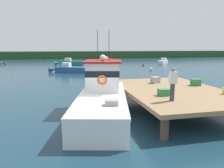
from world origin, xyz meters
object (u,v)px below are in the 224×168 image
(moored_boat_off_the_point, at_px, (70,63))
(crate_stack_mid_dock, at_px, (164,92))
(crate_single_far, at_px, (155,80))
(deckhand_by_the_boat, at_px, (173,84))
(crate_single_by_cleat, at_px, (196,82))
(mooring_buoy_channel_marker, at_px, (151,69))
(mooring_buoy_inshore, at_px, (143,65))
(moored_boat_mid_harbor, at_px, (69,69))
(moored_boat_near_channel, at_px, (163,62))
(main_fishing_boat, at_px, (103,95))
(moored_boat_outer_mooring, at_px, (106,60))

(moored_boat_off_the_point, bearing_deg, crate_stack_mid_dock, -82.55)
(crate_single_far, height_order, deckhand_by_the_boat, deckhand_by_the_boat)
(crate_single_by_cleat, bearing_deg, mooring_buoy_channel_marker, 75.68)
(mooring_buoy_inshore, bearing_deg, moored_boat_mid_harbor, -150.50)
(crate_single_far, bearing_deg, moored_boat_near_channel, 62.70)
(crate_stack_mid_dock, xyz_separation_m, moored_boat_off_the_point, (-4.48, 34.22, -0.85))
(moored_boat_mid_harbor, bearing_deg, main_fishing_boat, -85.10)
(crate_stack_mid_dock, relative_size, moored_boat_outer_mooring, 0.14)
(deckhand_by_the_boat, height_order, moored_boat_off_the_point, deckhand_by_the_boat)
(mooring_buoy_channel_marker, bearing_deg, moored_boat_near_channel, 56.85)
(crate_stack_mid_dock, bearing_deg, moored_boat_mid_harbor, 102.64)
(main_fishing_boat, bearing_deg, deckhand_by_the_boat, -41.30)
(deckhand_by_the_boat, distance_m, moored_boat_off_the_point, 35.62)
(mooring_buoy_inshore, bearing_deg, crate_single_by_cleat, -103.81)
(crate_single_far, distance_m, deckhand_by_the_boat, 5.04)
(moored_boat_mid_harbor, bearing_deg, moored_boat_off_the_point, 88.52)
(moored_boat_near_channel, bearing_deg, main_fishing_boat, -121.42)
(crate_stack_mid_dock, xyz_separation_m, moored_boat_outer_mooring, (5.42, 45.26, -0.94))
(deckhand_by_the_boat, relative_size, moored_boat_mid_harbor, 0.27)
(crate_stack_mid_dock, relative_size, mooring_buoy_channel_marker, 1.18)
(moored_boat_off_the_point, bearing_deg, crate_single_by_cleat, -76.04)
(crate_single_far, bearing_deg, moored_boat_outer_mooring, 84.16)
(crate_stack_mid_dock, bearing_deg, crate_single_by_cleat, 32.95)
(deckhand_by_the_boat, bearing_deg, crate_stack_mid_dock, 83.63)
(crate_single_by_cleat, bearing_deg, deckhand_by_the_boat, -137.00)
(moored_boat_mid_harbor, distance_m, mooring_buoy_channel_marker, 13.09)
(moored_boat_near_channel, bearing_deg, deckhand_by_the_boat, -115.77)
(crate_single_far, xyz_separation_m, moored_boat_mid_harbor, (-5.98, 17.71, -0.91))
(mooring_buoy_channel_marker, distance_m, mooring_buoy_inshore, 9.11)
(moored_boat_off_the_point, height_order, moored_boat_near_channel, moored_boat_off_the_point)
(main_fishing_boat, distance_m, crate_stack_mid_dock, 3.47)
(main_fishing_boat, bearing_deg, mooring_buoy_channel_marker, 59.82)
(main_fishing_boat, relative_size, crate_single_by_cleat, 16.60)
(moored_boat_off_the_point, distance_m, moored_boat_near_channel, 21.60)
(moored_boat_off_the_point, height_order, mooring_buoy_inshore, moored_boat_off_the_point)
(crate_stack_mid_dock, bearing_deg, moored_boat_near_channel, 63.69)
(deckhand_by_the_boat, relative_size, mooring_buoy_inshore, 3.70)
(moored_boat_mid_harbor, height_order, moored_boat_near_channel, moored_boat_mid_harbor)
(deckhand_by_the_boat, distance_m, moored_boat_near_channel, 39.70)
(moored_boat_mid_harbor, bearing_deg, crate_stack_mid_dock, -77.36)
(crate_single_far, xyz_separation_m, crate_single_by_cleat, (2.30, -1.48, -0.01))
(crate_single_far, bearing_deg, main_fishing_boat, -152.64)
(main_fishing_boat, xyz_separation_m, moored_boat_outer_mooring, (8.52, 43.75, -0.56))
(mooring_buoy_inshore, bearing_deg, crate_stack_mid_dock, -108.94)
(crate_stack_mid_dock, distance_m, crate_single_by_cleat, 4.13)
(moored_boat_off_the_point, height_order, mooring_buoy_channel_marker, moored_boat_off_the_point)
(moored_boat_near_channel, bearing_deg, mooring_buoy_inshore, -145.80)
(moored_boat_near_channel, bearing_deg, moored_boat_off_the_point, -178.95)
(moored_boat_near_channel, bearing_deg, crate_single_far, -117.30)
(moored_boat_mid_harbor, xyz_separation_m, mooring_buoy_channel_marker, (13.09, -0.35, -0.26))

